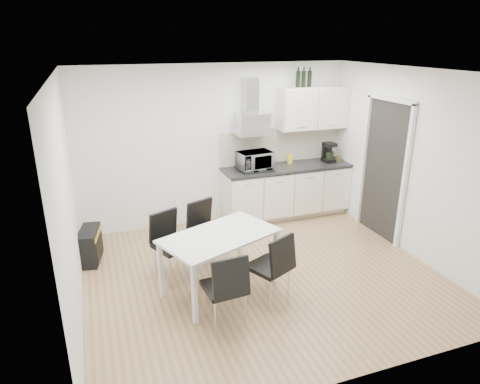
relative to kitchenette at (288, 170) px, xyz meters
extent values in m
plane|color=tan|center=(-1.19, -1.73, -0.83)|extent=(4.50, 4.50, 0.00)
cube|color=white|center=(-1.19, 0.27, 0.47)|extent=(4.50, 0.10, 2.60)
cube|color=white|center=(-1.19, -3.73, 0.47)|extent=(4.50, 0.10, 2.60)
cube|color=white|center=(-3.44, -1.73, 0.47)|extent=(0.10, 4.00, 2.60)
cube|color=white|center=(1.06, -1.73, 0.47)|extent=(0.10, 4.00, 2.60)
plane|color=white|center=(-1.19, -1.73, 1.77)|extent=(4.50, 4.50, 0.00)
cube|color=white|center=(1.02, -1.18, 0.22)|extent=(0.08, 1.04, 2.10)
cube|color=beige|center=(-0.04, 0.01, -0.78)|extent=(2.16, 0.52, 0.10)
cube|color=silver|center=(-0.04, -0.03, -0.35)|extent=(2.20, 0.60, 0.76)
cube|color=#252528|center=(-0.04, -0.04, 0.07)|extent=(2.22, 0.64, 0.04)
cube|color=beige|center=(-0.04, 0.25, 0.38)|extent=(2.20, 0.02, 0.58)
cube|color=silver|center=(0.46, 0.09, 1.02)|extent=(1.20, 0.35, 0.70)
cube|color=silver|center=(-0.64, 0.05, 0.82)|extent=(0.60, 0.46, 0.30)
cube|color=silver|center=(-0.64, 0.16, 1.27)|extent=(0.22, 0.20, 0.55)
imported|color=silver|center=(-0.63, -0.05, 0.27)|extent=(0.58, 0.37, 0.37)
cube|color=yellow|center=(0.06, 0.07, 0.18)|extent=(0.08, 0.04, 0.18)
cylinder|color=brown|center=(0.89, -0.08, 0.14)|extent=(0.04, 0.04, 0.11)
cylinder|color=#4C6626|center=(0.95, -0.08, 0.14)|extent=(0.04, 0.04, 0.11)
cylinder|color=black|center=(0.16, 0.09, 1.53)|extent=(0.07, 0.07, 0.32)
cylinder|color=black|center=(0.26, 0.09, 1.53)|extent=(0.07, 0.07, 0.32)
cylinder|color=black|center=(0.37, 0.09, 1.53)|extent=(0.07, 0.07, 0.32)
cube|color=white|center=(-1.81, -1.89, -0.10)|extent=(1.55, 1.23, 0.03)
cube|color=white|center=(-2.26, -2.44, -0.47)|extent=(0.07, 0.07, 0.72)
cube|color=white|center=(-1.10, -1.97, -0.47)|extent=(0.07, 0.07, 0.72)
cube|color=white|center=(-2.52, -1.82, -0.47)|extent=(0.07, 0.07, 0.72)
cube|color=white|center=(-1.35, -1.35, -0.47)|extent=(0.07, 0.07, 0.72)
cube|color=black|center=(-3.30, -0.58, -0.59)|extent=(0.34, 0.60, 0.47)
cube|color=gold|center=(-3.17, -0.58, -0.42)|extent=(0.11, 0.50, 0.08)
cube|color=black|center=(-2.05, 0.17, -0.70)|extent=(0.17, 0.16, 0.27)
camera|label=1|loc=(-3.13, -6.32, 2.12)|focal=32.00mm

